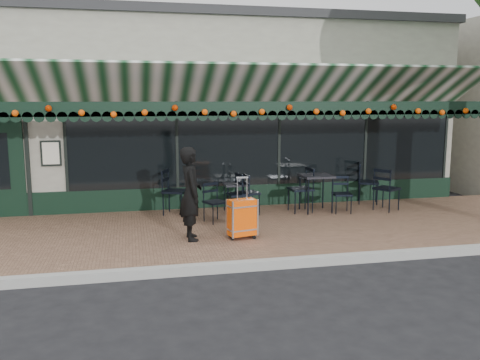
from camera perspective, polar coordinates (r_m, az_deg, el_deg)
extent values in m
plane|color=black|center=(8.21, 2.81, -9.77)|extent=(80.00, 80.00, 0.00)
cube|color=brown|center=(10.05, -0.16, -5.77)|extent=(18.00, 4.00, 0.15)
cube|color=#9E9E99|center=(8.11, 2.96, -9.44)|extent=(18.00, 0.16, 0.15)
cube|color=gray|center=(15.63, -4.82, 7.59)|extent=(12.00, 8.00, 4.50)
cube|color=black|center=(11.97, 3.48, 4.27)|extent=(9.20, 0.04, 2.00)
cube|color=silver|center=(11.61, -20.47, 2.83)|extent=(0.42, 0.04, 0.55)
cube|color=black|center=(10.22, -0.79, 8.02)|extent=(12.00, 0.03, 0.28)
cylinder|color=#FF5008|center=(10.16, -0.72, 7.90)|extent=(11.60, 0.12, 0.12)
imported|color=black|center=(9.07, -5.54, -1.53)|extent=(0.43, 0.63, 1.67)
cube|color=#FB5107|center=(9.18, 0.24, -4.20)|extent=(0.54, 0.37, 0.65)
cube|color=black|center=(9.27, 0.24, -6.36)|extent=(0.54, 0.37, 0.07)
cube|color=silver|center=(9.07, 0.24, -0.96)|extent=(0.22, 0.08, 0.40)
cube|color=black|center=(11.43, 8.56, 0.47)|extent=(0.67, 0.67, 0.04)
cylinder|color=black|center=(11.15, 7.67, -1.90)|extent=(0.03, 0.03, 0.78)
cylinder|color=black|center=(11.35, 10.33, -1.77)|extent=(0.03, 0.03, 0.78)
cylinder|color=black|center=(11.67, 6.74, -1.39)|extent=(0.03, 0.03, 0.78)
cylinder|color=black|center=(11.86, 9.30, -1.27)|extent=(0.03, 0.03, 0.78)
cube|color=black|center=(11.24, -0.48, -0.49)|extent=(0.53, 0.53, 0.04)
cylinder|color=black|center=(11.04, -1.36, -2.37)|extent=(0.03, 0.03, 0.61)
cylinder|color=black|center=(11.13, 0.86, -2.28)|extent=(0.03, 0.03, 0.61)
cylinder|color=black|center=(11.47, -1.77, -1.95)|extent=(0.03, 0.03, 0.61)
cylinder|color=black|center=(11.55, 0.36, -1.86)|extent=(0.03, 0.03, 0.61)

